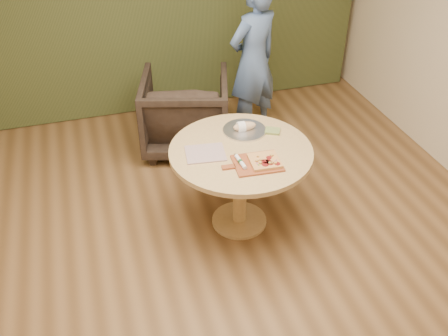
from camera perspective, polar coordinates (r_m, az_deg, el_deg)
name	(u,v)px	position (r m, az deg, el deg)	size (l,w,h in m)	color
room_shell	(231,123)	(2.94, 0.80, 5.20)	(5.04, 6.04, 2.84)	brown
pedestal_table	(241,164)	(3.96, 1.90, 0.46)	(1.13, 1.13, 0.75)	tan
pizza_paddle	(256,163)	(3.71, 3.66, 0.53)	(0.46, 0.30, 0.01)	#974826
flatbread_pizza	(265,161)	(3.71, 4.70, 0.82)	(0.24, 0.24, 0.04)	#E1A457
cutlery_roll	(241,162)	(3.69, 1.91, 0.72)	(0.04, 0.20, 0.03)	white
newspaper	(205,153)	(3.82, -2.15, 1.69)	(0.30, 0.25, 0.01)	beige
serving_tray	(244,130)	(4.11, 2.36, 4.35)	(0.36, 0.36, 0.02)	silver
bread_roll	(244,126)	(4.09, 2.25, 4.77)	(0.19, 0.09, 0.09)	#D3AE80
green_packet	(273,131)	(4.11, 5.57, 4.24)	(0.12, 0.10, 0.02)	#5C7032
armchair	(185,109)	(5.09, -4.44, 6.75)	(0.85, 0.79, 0.87)	black
person_standing	(253,61)	(5.17, 3.35, 12.10)	(0.60, 0.40, 1.65)	#4D6A9B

